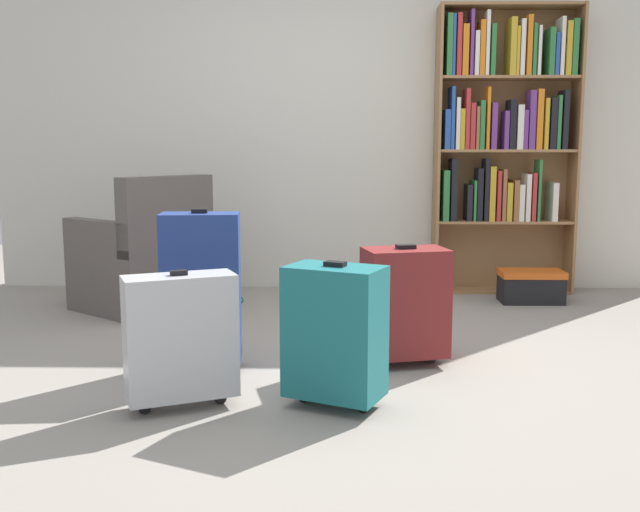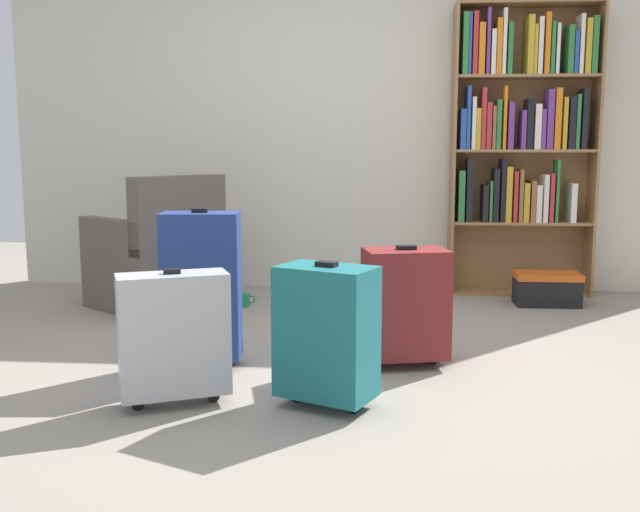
{
  "view_description": "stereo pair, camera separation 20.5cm",
  "coord_description": "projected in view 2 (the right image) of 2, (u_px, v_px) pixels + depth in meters",
  "views": [
    {
      "loc": [
        0.01,
        -3.37,
        1.08
      ],
      "look_at": [
        -0.06,
        0.12,
        0.55
      ],
      "focal_mm": 40.36,
      "sensor_mm": 36.0,
      "label": 1
    },
    {
      "loc": [
        0.21,
        -3.36,
        1.08
      ],
      "look_at": [
        -0.06,
        0.12,
        0.55
      ],
      "focal_mm": 40.36,
      "sensor_mm": 36.0,
      "label": 2
    }
  ],
  "objects": [
    {
      "name": "storage_box",
      "position": [
        547.0,
        288.0,
        4.96
      ],
      "size": [
        0.44,
        0.25,
        0.23
      ],
      "color": "black",
      "rests_on": "ground"
    },
    {
      "name": "ground_plane",
      "position": [
        331.0,
        372.0,
        3.49
      ],
      "size": [
        9.09,
        9.09,
        0.0
      ],
      "primitive_type": "plane",
      "color": "gray"
    },
    {
      "name": "suitcase_silver",
      "position": [
        174.0,
        334.0,
        3.0
      ],
      "size": [
        0.49,
        0.35,
        0.58
      ],
      "color": "#B7BABF",
      "rests_on": "ground"
    },
    {
      "name": "mug",
      "position": [
        244.0,
        300.0,
        4.92
      ],
      "size": [
        0.12,
        0.08,
        0.1
      ],
      "color": "#1E7F4C",
      "rests_on": "ground"
    },
    {
      "name": "bookshelf",
      "position": [
        521.0,
        133.0,
        5.2
      ],
      "size": [
        1.03,
        0.26,
        2.09
      ],
      "color": "olive",
      "rests_on": "ground"
    },
    {
      "name": "suitcase_teal",
      "position": [
        326.0,
        332.0,
        2.97
      ],
      "size": [
        0.45,
        0.38,
        0.62
      ],
      "color": "#19666B",
      "rests_on": "ground"
    },
    {
      "name": "armchair",
      "position": [
        158.0,
        261.0,
        4.88
      ],
      "size": [
        0.98,
        0.98,
        0.9
      ],
      "color": "#59514C",
      "rests_on": "ground"
    },
    {
      "name": "suitcase_dark_red",
      "position": [
        405.0,
        303.0,
        3.55
      ],
      "size": [
        0.45,
        0.34,
        0.61
      ],
      "color": "maroon",
      "rests_on": "ground"
    },
    {
      "name": "back_wall",
      "position": [
        350.0,
        118.0,
        5.47
      ],
      "size": [
        5.19,
        0.1,
        2.6
      ],
      "primitive_type": "cube",
      "color": "beige",
      "rests_on": "ground"
    },
    {
      "name": "suitcase_navy_blue",
      "position": [
        202.0,
        286.0,
        3.51
      ],
      "size": [
        0.39,
        0.24,
        0.79
      ],
      "color": "navy",
      "rests_on": "ground"
    }
  ]
}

